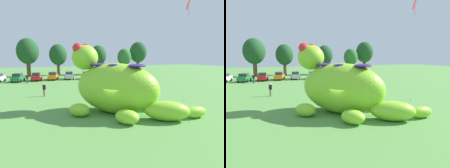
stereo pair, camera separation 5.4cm
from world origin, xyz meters
The scene contains 17 objects.
ground_plane centered at (0.00, 0.00, 0.00)m, with size 160.00×160.00×0.00m, color #568E42.
giant_inflatable_creature centered at (0.41, 0.95, 2.36)m, with size 11.33×9.85×6.45m.
car_green centered at (-9.74, 28.37, 0.86)m, with size 2.57×4.37×1.72m.
car_red centered at (-6.23, 28.89, 0.86)m, with size 2.30×4.27×1.72m.
car_orange centered at (-2.84, 29.22, 0.86)m, with size 2.60×4.38×1.72m.
car_silver centered at (0.57, 29.02, 0.86)m, with size 2.35×4.29×1.72m.
car_yellow centered at (4.27, 28.00, 0.86)m, with size 2.08×4.17×1.72m.
box_truck centered at (10.68, 30.02, 1.60)m, with size 3.30×6.66×2.95m.
tree_mid_left centered at (-7.91, 38.81, 6.24)m, with size 5.37×5.37×9.53m.
tree_centre_left centered at (-0.48, 39.62, 5.39)m, with size 4.65×4.65×8.25m.
tree_centre centered at (10.42, 38.64, 5.28)m, with size 4.55×4.55×8.07m.
tree_centre_right centered at (18.18, 38.00, 4.74)m, with size 4.09×4.09×7.25m.
tree_mid_right centered at (23.86, 40.12, 6.18)m, with size 5.32×5.32×9.45m.
spectator_near_inflatable centered at (-5.46, 11.19, 0.85)m, with size 0.38×0.26×1.71m.
spectator_mid_field centered at (-7.91, 25.21, 0.85)m, with size 0.38×0.26×1.71m.
spectator_by_cars centered at (6.84, 16.37, 0.85)m, with size 0.38×0.26×1.71m.
tethered_flying_kite centered at (9.76, 2.67, 10.81)m, with size 1.13×1.13×11.75m.
Camera 2 is at (-6.39, -15.73, 5.25)m, focal length 32.03 mm.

